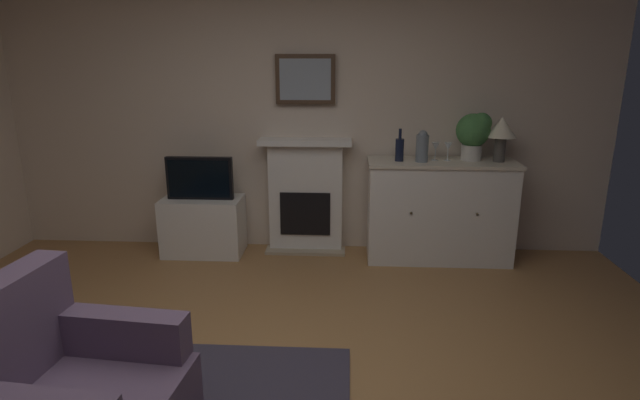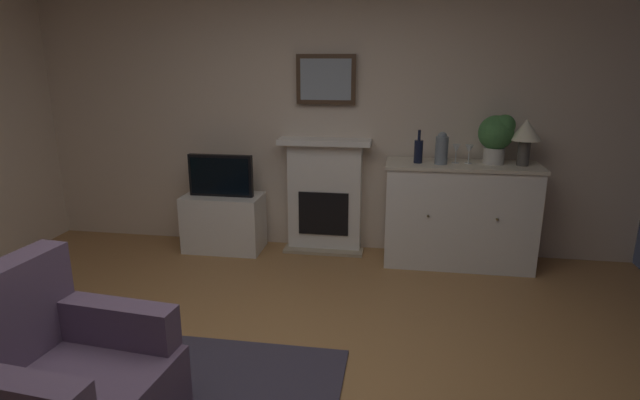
% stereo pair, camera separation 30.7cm
% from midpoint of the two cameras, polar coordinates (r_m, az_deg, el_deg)
% --- Properties ---
extents(wall_rear, '(5.80, 0.06, 2.61)m').
position_cam_midpoint_polar(wall_rear, '(4.89, 2.32, 9.50)').
color(wall_rear, beige).
rests_on(wall_rear, ground_plane).
extents(fireplace_unit, '(0.87, 0.30, 1.10)m').
position_cam_midpoint_polar(fireplace_unit, '(4.90, 2.34, 0.49)').
color(fireplace_unit, white).
rests_on(fireplace_unit, ground_plane).
extents(framed_picture, '(0.55, 0.04, 0.45)m').
position_cam_midpoint_polar(framed_picture, '(4.78, 2.55, 13.36)').
color(framed_picture, '#473323').
extents(sideboard_cabinet, '(1.33, 0.49, 0.94)m').
position_cam_midpoint_polar(sideboard_cabinet, '(4.77, 17.14, -1.61)').
color(sideboard_cabinet, white).
rests_on(sideboard_cabinet, ground_plane).
extents(table_lamp, '(0.26, 0.26, 0.40)m').
position_cam_midpoint_polar(table_lamp, '(4.72, 23.87, 6.86)').
color(table_lamp, '#4C4742').
rests_on(table_lamp, sideboard_cabinet).
extents(wine_bottle, '(0.08, 0.08, 0.29)m').
position_cam_midpoint_polar(wine_bottle, '(4.58, 12.90, 5.39)').
color(wine_bottle, black).
rests_on(wine_bottle, sideboard_cabinet).
extents(wine_glass_left, '(0.07, 0.07, 0.16)m').
position_cam_midpoint_polar(wine_glass_left, '(4.65, 16.89, 5.45)').
color(wine_glass_left, silver).
rests_on(wine_glass_left, sideboard_cabinet).
extents(wine_glass_center, '(0.07, 0.07, 0.16)m').
position_cam_midpoint_polar(wine_glass_center, '(4.67, 18.24, 5.36)').
color(wine_glass_center, silver).
rests_on(wine_glass_center, sideboard_cabinet).
extents(vase_decorative, '(0.11, 0.11, 0.28)m').
position_cam_midpoint_polar(vase_decorative, '(4.56, 15.40, 5.60)').
color(vase_decorative, slate).
rests_on(vase_decorative, sideboard_cabinet).
extents(tv_cabinet, '(0.75, 0.42, 0.55)m').
position_cam_midpoint_polar(tv_cabinet, '(5.04, -9.01, -2.52)').
color(tv_cabinet, white).
rests_on(tv_cabinet, ground_plane).
extents(tv_set, '(0.62, 0.07, 0.40)m').
position_cam_midpoint_polar(tv_set, '(4.89, -9.33, 2.70)').
color(tv_set, black).
rests_on(tv_set, tv_cabinet).
extents(potted_plant_small, '(0.30, 0.30, 0.43)m').
position_cam_midpoint_polar(potted_plant_small, '(4.71, 21.05, 6.87)').
color(potted_plant_small, beige).
rests_on(potted_plant_small, sideboard_cabinet).
extents(armchair, '(0.88, 0.84, 0.92)m').
position_cam_midpoint_polar(armchair, '(2.71, -24.37, -18.20)').
color(armchair, '#604C66').
rests_on(armchair, ground_plane).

